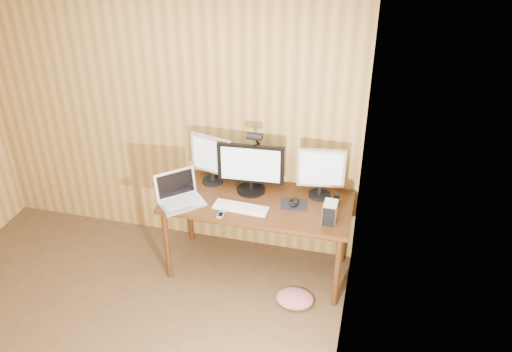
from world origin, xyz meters
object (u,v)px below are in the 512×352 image
at_px(laptop, 179,195).
at_px(keyboard, 241,208).
at_px(monitor_center, 251,168).
at_px(monitor_right, 321,172).
at_px(desk, 259,208).
at_px(monitor_left, 212,158).
at_px(mouse, 294,202).
at_px(desk_lamp, 256,150).
at_px(speaker, 336,200).
at_px(hard_drive, 330,212).
at_px(phone, 221,215).

height_order(laptop, keyboard, laptop).
xyz_separation_m(monitor_center, monitor_right, (0.59, 0.06, 0.01)).
bearing_deg(desk, monitor_left, 165.08).
distance_m(mouse, desk_lamp, 0.56).
bearing_deg(desk_lamp, monitor_center, -101.69).
bearing_deg(monitor_right, laptop, -170.41).
distance_m(monitor_left, speaker, 1.14).
bearing_deg(speaker, monitor_right, 143.52).
bearing_deg(monitor_center, hard_drive, -25.74).
height_order(monitor_right, keyboard, monitor_right).
xyz_separation_m(desk, keyboard, (-0.10, -0.23, 0.13)).
xyz_separation_m(monitor_center, hard_drive, (0.72, -0.29, -0.15)).
height_order(desk, monitor_right, monitor_right).
height_order(monitor_right, laptop, monitor_right).
xyz_separation_m(keyboard, mouse, (0.42, 0.17, 0.01)).
xyz_separation_m(monitor_center, speaker, (0.75, -0.05, -0.17)).
bearing_deg(desk_lamp, keyboard, -94.79).
relative_size(laptop, hard_drive, 2.65).
distance_m(hard_drive, phone, 0.88).
bearing_deg(laptop, keyboard, -40.92).
relative_size(mouse, hard_drive, 0.69).
height_order(monitor_left, phone, monitor_left).
bearing_deg(keyboard, laptop, -174.91).
xyz_separation_m(monitor_left, hard_drive, (1.09, -0.35, -0.16)).
relative_size(mouse, desk_lamp, 0.20).
relative_size(monitor_left, phone, 4.77).
relative_size(hard_drive, phone, 1.79).
distance_m(monitor_right, desk_lamp, 0.58).
distance_m(monitor_center, mouse, 0.47).
height_order(mouse, speaker, speaker).
relative_size(keyboard, hard_drive, 2.74).
xyz_separation_m(monitor_right, speaker, (0.16, -0.11, -0.18)).
distance_m(monitor_center, monitor_right, 0.60).
relative_size(monitor_left, desk_lamp, 0.78).
distance_m(speaker, desk_lamp, 0.80).
distance_m(monitor_left, keyboard, 0.55).
bearing_deg(monitor_center, monitor_right, 1.86).
bearing_deg(speaker, laptop, -168.91).
xyz_separation_m(monitor_left, keyboard, (0.36, -0.35, -0.23)).
bearing_deg(mouse, speaker, 5.45).
relative_size(monitor_left, keyboard, 0.97).
height_order(laptop, hard_drive, laptop).
relative_size(laptop, desk_lamp, 0.77).
xyz_separation_m(monitor_center, monitor_left, (-0.37, 0.06, 0.01)).
bearing_deg(hard_drive, monitor_left, 163.94).
bearing_deg(hard_drive, keyboard, -178.13).
distance_m(desk, laptop, 0.71).
xyz_separation_m(laptop, phone, (0.40, -0.11, -0.06)).
bearing_deg(desk, speaker, 0.71).
height_order(monitor_center, phone, monitor_center).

